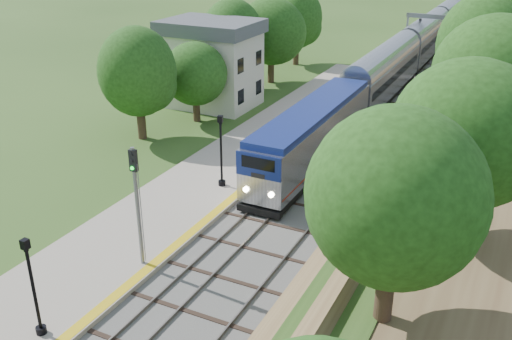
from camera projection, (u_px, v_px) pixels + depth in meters
The scene contains 12 objects.
ground at pixel (141, 333), 24.54m from camera, with size 320.00×320.00×0.00m, color #2D4C19.
trackbed at pixel (440, 58), 72.90m from camera, with size 9.50×170.00×0.28m.
platform at pixel (220, 172), 39.70m from camera, with size 6.40×68.00×0.38m, color #9F9180.
yellow_stripe at pixel (257, 177), 38.46m from camera, with size 0.55×68.00×0.01m, color gold.
station_building at pixel (212, 63), 53.19m from camera, with size 8.60×6.60×8.00m.
signal_gantry at pixel (441, 27), 66.69m from camera, with size 8.40×0.38×6.20m.
trees_behind_platform at pixel (182, 85), 44.21m from camera, with size 7.82×53.32×7.21m.
train at pixel (450, 20), 88.03m from camera, with size 2.90×136.27×4.27m.
lamppost_mid at pixel (34, 293), 23.15m from camera, with size 0.45×0.45×4.53m.
lamppost_far at pixel (221, 155), 36.46m from camera, with size 0.47×0.47×4.78m.
signal_platform at pixel (137, 194), 27.33m from camera, with size 0.37×0.29×6.27m.
signal_farside at pixel (410, 121), 38.78m from camera, with size 0.32×0.26×5.92m.
Camera 1 is at (13.16, -15.40, 16.29)m, focal length 40.00 mm.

